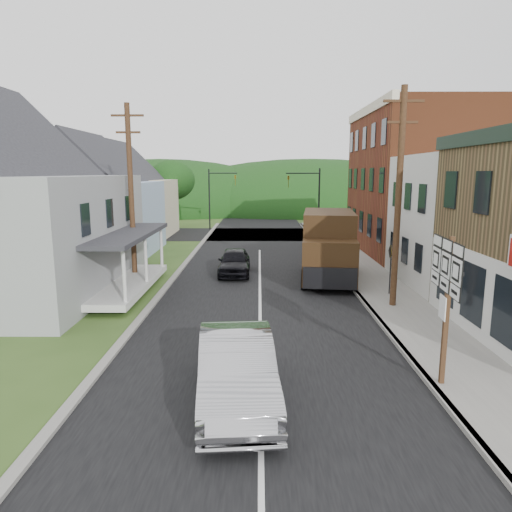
{
  "coord_description": "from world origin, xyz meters",
  "views": [
    {
      "loc": [
        -0.05,
        -15.1,
        5.64
      ],
      "look_at": [
        -0.17,
        3.71,
        2.2
      ],
      "focal_mm": 32.0,
      "sensor_mm": 36.0,
      "label": 1
    }
  ],
  "objects_px": {
    "silver_sedan": "(237,369)",
    "warning_sign": "(390,263)",
    "delivery_van": "(328,246)",
    "dark_sedan": "(234,262)",
    "route_sign_cluster": "(446,290)"
  },
  "relations": [
    {
      "from": "dark_sedan",
      "to": "silver_sedan",
      "type": "bearing_deg",
      "value": -87.17
    },
    {
      "from": "dark_sedan",
      "to": "warning_sign",
      "type": "bearing_deg",
      "value": -32.67
    },
    {
      "from": "delivery_van",
      "to": "silver_sedan",
      "type": "bearing_deg",
      "value": -100.79
    },
    {
      "from": "delivery_van",
      "to": "route_sign_cluster",
      "type": "height_order",
      "value": "route_sign_cluster"
    },
    {
      "from": "dark_sedan",
      "to": "route_sign_cluster",
      "type": "distance_m",
      "value": 15.16
    },
    {
      "from": "silver_sedan",
      "to": "dark_sedan",
      "type": "xyz_separation_m",
      "value": [
        -0.82,
        14.46,
        -0.13
      ]
    },
    {
      "from": "silver_sedan",
      "to": "route_sign_cluster",
      "type": "bearing_deg",
      "value": 2.83
    },
    {
      "from": "dark_sedan",
      "to": "warning_sign",
      "type": "xyz_separation_m",
      "value": [
        7.36,
        -4.64,
        0.89
      ]
    },
    {
      "from": "silver_sedan",
      "to": "warning_sign",
      "type": "distance_m",
      "value": 11.82
    },
    {
      "from": "silver_sedan",
      "to": "warning_sign",
      "type": "xyz_separation_m",
      "value": [
        6.54,
        9.82,
        0.76
      ]
    },
    {
      "from": "dark_sedan",
      "to": "warning_sign",
      "type": "relative_size",
      "value": 1.86
    },
    {
      "from": "delivery_van",
      "to": "warning_sign",
      "type": "relative_size",
      "value": 2.93
    },
    {
      "from": "delivery_van",
      "to": "route_sign_cluster",
      "type": "bearing_deg",
      "value": -77.87
    },
    {
      "from": "silver_sedan",
      "to": "route_sign_cluster",
      "type": "xyz_separation_m",
      "value": [
        5.34,
        0.75,
        1.83
      ]
    },
    {
      "from": "silver_sedan",
      "to": "route_sign_cluster",
      "type": "height_order",
      "value": "route_sign_cluster"
    }
  ]
}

